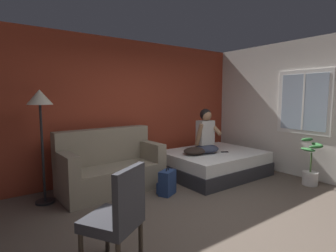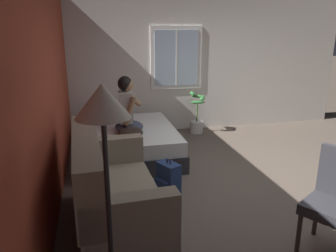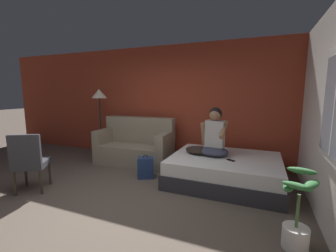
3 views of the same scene
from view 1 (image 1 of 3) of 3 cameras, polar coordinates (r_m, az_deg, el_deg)
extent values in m
plane|color=brown|center=(3.63, 11.75, -19.79)|extent=(40.00, 40.00, 0.00)
cube|color=#993823|center=(5.36, -8.91, 3.74)|extent=(10.38, 0.16, 2.70)
cube|color=silver|center=(5.64, 31.42, 3.00)|extent=(0.16, 6.43, 2.70)
cube|color=white|center=(5.72, 27.44, 4.61)|extent=(0.02, 1.04, 1.24)
cube|color=#9EB2C6|center=(5.71, 27.36, 4.61)|extent=(0.01, 0.88, 1.08)
cube|color=white|center=(5.71, 27.36, 4.61)|extent=(0.01, 0.04, 1.08)
cube|color=#2D2D33|center=(5.53, 9.86, -9.02)|extent=(1.92, 1.53, 0.26)
cube|color=white|center=(5.47, 9.91, -6.60)|extent=(1.87, 1.48, 0.22)
cube|color=gray|center=(4.61, -11.99, -11.07)|extent=(1.74, 0.88, 0.44)
cube|color=gray|center=(4.75, -13.77, -4.13)|extent=(1.71, 0.32, 0.60)
cube|color=gray|center=(4.24, -21.40, -7.61)|extent=(0.22, 0.81, 0.32)
cube|color=gray|center=(4.89, -4.09, -5.33)|extent=(0.22, 0.81, 0.32)
cylinder|color=#382D23|center=(2.98, -13.10, -21.69)|extent=(0.04, 0.04, 0.40)
cylinder|color=#382D23|center=(2.80, -5.97, -23.58)|extent=(0.04, 0.04, 0.40)
cube|color=#333338|center=(2.62, -12.19, -19.65)|extent=(0.63, 0.63, 0.10)
cube|color=#333338|center=(2.41, -8.31, -14.50)|extent=(0.42, 0.29, 0.48)
ellipsoid|color=#383D51|center=(5.30, 8.33, -4.91)|extent=(0.55, 0.47, 0.16)
cube|color=#B2ADA8|center=(5.27, 8.10, -1.43)|extent=(0.34, 0.22, 0.48)
cylinder|color=#936B4C|center=(5.11, 6.75, -1.88)|extent=(0.09, 0.22, 0.44)
cylinder|color=#936B4C|center=(5.31, 10.08, -0.31)|extent=(0.10, 0.38, 0.29)
sphere|color=#936B4C|center=(5.22, 8.31, 2.30)|extent=(0.21, 0.21, 0.21)
ellipsoid|color=black|center=(5.24, 8.17, 2.48)|extent=(0.24, 0.23, 0.23)
cube|color=navy|center=(4.36, -0.14, -12.22)|extent=(0.35, 0.29, 0.40)
cube|color=navy|center=(4.45, -1.48, -13.09)|extent=(0.24, 0.15, 0.18)
torus|color=black|center=(4.30, -0.14, -9.51)|extent=(0.08, 0.05, 0.09)
ellipsoid|color=#2D231E|center=(5.10, 5.90, -5.42)|extent=(0.50, 0.39, 0.14)
cube|color=black|center=(5.41, 12.23, -5.55)|extent=(0.16, 0.13, 0.01)
cylinder|color=black|center=(4.52, -25.14, -14.67)|extent=(0.28, 0.28, 0.03)
cylinder|color=black|center=(4.32, -25.61, -5.44)|extent=(0.04, 0.04, 1.45)
cone|color=beige|center=(4.23, -26.17, 5.69)|extent=(0.36, 0.36, 0.22)
cylinder|color=silver|center=(5.48, 28.50, -9.98)|extent=(0.26, 0.26, 0.24)
cylinder|color=#426033|center=(5.41, 28.67, -6.93)|extent=(0.03, 0.03, 0.36)
ellipsoid|color=#2D6B33|center=(5.28, 28.15, -4.55)|extent=(0.15, 0.29, 0.06)
ellipsoid|color=#2D6B33|center=(5.41, 29.75, -3.53)|extent=(0.22, 0.29, 0.06)
ellipsoid|color=#2D6B33|center=(5.39, 28.04, -2.59)|extent=(0.29, 0.15, 0.06)
ellipsoid|color=#2D6B33|center=(5.28, 29.54, -3.96)|extent=(0.30, 0.21, 0.06)
camera|label=2|loc=(4.44, -53.87, 9.15)|focal=35.00mm
camera|label=3|loc=(4.38, 57.81, 3.84)|focal=24.00mm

